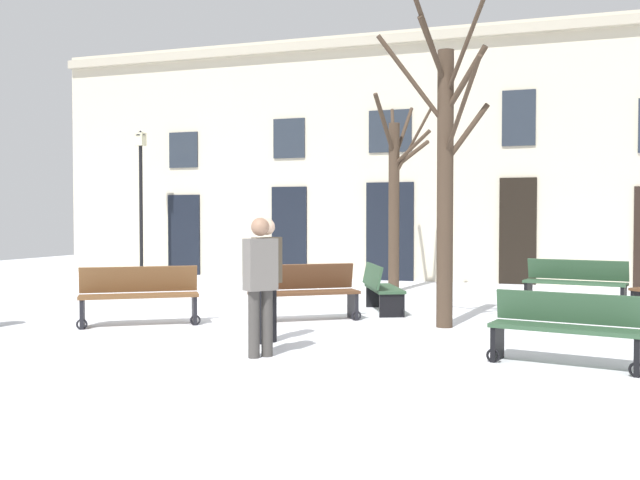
# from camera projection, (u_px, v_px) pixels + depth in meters

# --- Properties ---
(ground_plane) EXTENTS (32.81, 32.81, 0.00)m
(ground_plane) POSITION_uv_depth(u_px,v_px,m) (290.00, 319.00, 11.99)
(ground_plane) COLOR white
(building_facade) EXTENTS (20.51, 0.60, 6.65)m
(building_facade) POSITION_uv_depth(u_px,v_px,m) (396.00, 155.00, 19.34)
(building_facade) COLOR beige
(building_facade) RESTS_ON ground
(tree_near_facade) EXTENTS (1.80, 1.40, 5.20)m
(tree_near_facade) POSITION_uv_depth(u_px,v_px,m) (445.00, 170.00, 11.01)
(tree_near_facade) COLOR #423326
(tree_near_facade) RESTS_ON ground
(tree_right_of_center) EXTENTS (1.21, 2.01, 4.38)m
(tree_right_of_center) POSITION_uv_depth(u_px,v_px,m) (395.00, 193.00, 16.31)
(tree_right_of_center) COLOR #423326
(tree_right_of_center) RESTS_ON ground
(streetlamp) EXTENTS (0.30, 0.30, 4.13)m
(streetlamp) POSITION_uv_depth(u_px,v_px,m) (141.00, 188.00, 20.19)
(streetlamp) COLOR black
(streetlamp) RESTS_ON ground
(bench_near_center_tree) EXTENTS (1.91, 0.87, 0.91)m
(bench_near_center_tree) POSITION_uv_depth(u_px,v_px,m) (575.00, 283.00, 13.47)
(bench_near_center_tree) COLOR #2D4C33
(bench_near_center_tree) RESTS_ON ground
(bench_far_corner) EXTENTS (1.10, 1.61, 0.87)m
(bench_far_corner) POSITION_uv_depth(u_px,v_px,m) (381.00, 288.00, 12.91)
(bench_far_corner) COLOR #2D4C33
(bench_far_corner) RESTS_ON ground
(bench_back_to_back_right) EXTENTS (1.75, 0.78, 0.84)m
(bench_back_to_back_right) POSITION_uv_depth(u_px,v_px,m) (566.00, 328.00, 8.24)
(bench_back_to_back_right) COLOR #2D4C33
(bench_back_to_back_right) RESTS_ON ground
(bench_facing_shops) EXTENTS (1.76, 1.46, 0.93)m
(bench_facing_shops) POSITION_uv_depth(u_px,v_px,m) (303.00, 291.00, 11.83)
(bench_facing_shops) COLOR #51331E
(bench_facing_shops) RESTS_ON ground
(bench_by_litter_bin) EXTENTS (1.77, 1.37, 0.93)m
(bench_by_litter_bin) POSITION_uv_depth(u_px,v_px,m) (139.00, 294.00, 11.32)
(bench_by_litter_bin) COLOR brown
(bench_by_litter_bin) RESTS_ON ground
(person_near_bench) EXTENTS (0.34, 0.43, 1.69)m
(person_near_bench) POSITION_uv_depth(u_px,v_px,m) (267.00, 274.00, 9.75)
(person_near_bench) COLOR black
(person_near_bench) RESTS_ON ground
(person_strolling) EXTENTS (0.41, 0.43, 1.70)m
(person_strolling) POSITION_uv_depth(u_px,v_px,m) (260.00, 280.00, 8.75)
(person_strolling) COLOR #403D3A
(person_strolling) RESTS_ON ground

